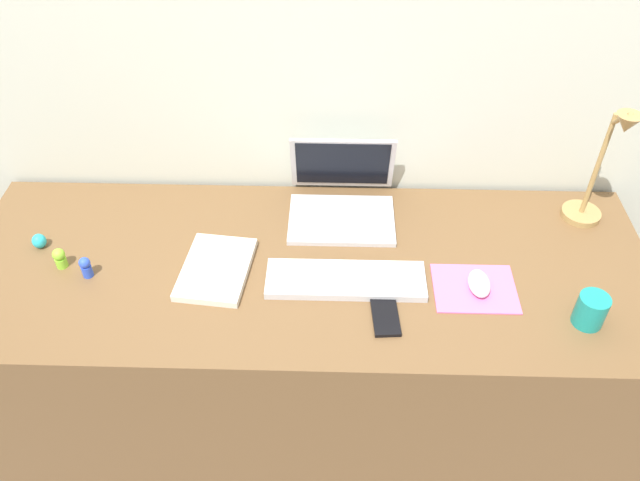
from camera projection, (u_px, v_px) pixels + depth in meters
The scene contains 14 objects.
ground_plane at pixel (309, 419), 2.20m from camera, with size 6.00×6.00×0.00m, color slate.
back_wall at pixel (312, 196), 2.03m from camera, with size 3.05×0.05×1.34m, color beige.
desk at pixel (308, 352), 1.95m from camera, with size 1.85×0.69×0.74m, color brown.
laptop at pixel (342, 194), 1.84m from camera, with size 0.30×0.27×0.21m.
keyboard at pixel (346, 280), 1.65m from camera, with size 0.41×0.13×0.02m, color silver.
mousepad at pixel (475, 288), 1.64m from camera, with size 0.21×0.17×0.00m, color pink.
mouse at pixel (479, 283), 1.62m from camera, with size 0.06×0.10×0.03m, color silver.
cell_phone at pixel (385, 316), 1.56m from camera, with size 0.06×0.13×0.01m, color black.
desk_lamp at pixel (601, 171), 1.71m from camera, with size 0.11×0.16×0.39m.
notebook_pad at pixel (216, 269), 1.68m from camera, with size 0.17×0.24×0.02m, color silver.
coffee_mug at pixel (591, 310), 1.53m from camera, with size 0.07×0.07×0.09m, color teal.
toy_figurine_lime at pixel (60, 258), 1.68m from camera, with size 0.03×0.03×0.06m.
toy_figurine_cyan at pixel (39, 241), 1.74m from camera, with size 0.04×0.04×0.04m, color #28B7CC.
toy_figurine_blue at pixel (86, 267), 1.65m from camera, with size 0.03×0.03×0.06m.
Camera 1 is at (0.07, -1.21, 1.93)m, focal length 35.93 mm.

